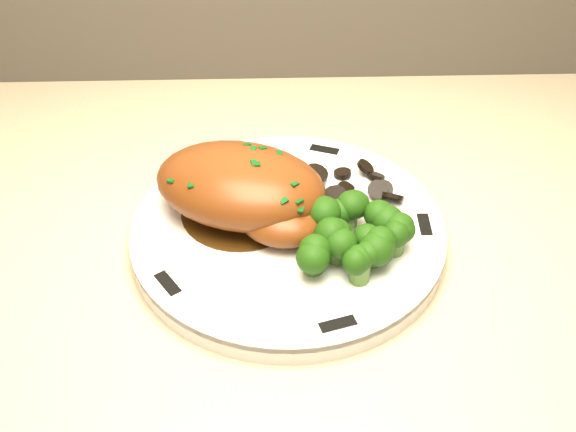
{
  "coord_description": "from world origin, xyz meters",
  "views": [
    {
      "loc": [
        0.34,
        1.31,
        1.35
      ],
      "look_at": [
        0.35,
        1.73,
        1.0
      ],
      "focal_mm": 45.0,
      "sensor_mm": 36.0,
      "label": 1
    }
  ],
  "objects": [
    {
      "name": "plate",
      "position": [
        0.35,
        1.73,
        0.98
      ],
      "size": [
        0.26,
        0.26,
        0.02
      ],
      "primitive_type": "cylinder",
      "rotation": [
        0.0,
        0.0,
        -0.11
      ],
      "color": "white",
      "rests_on": "counter"
    },
    {
      "name": "rim_accent_0",
      "position": [
        0.46,
        1.72,
        0.99
      ],
      "size": [
        0.01,
        0.02,
        0.0
      ],
      "primitive_type": "cube",
      "rotation": [
        0.0,
        0.0,
        1.55
      ],
      "color": "black",
      "rests_on": "plate"
    },
    {
      "name": "rim_accent_1",
      "position": [
        0.39,
        1.82,
        0.99
      ],
      "size": [
        0.03,
        0.02,
        0.0
      ],
      "primitive_type": "cube",
      "rotation": [
        0.0,
        0.0,
        2.8
      ],
      "color": "black",
      "rests_on": "plate"
    },
    {
      "name": "rim_accent_2",
      "position": [
        0.27,
        1.79,
        0.99
      ],
      "size": [
        0.02,
        0.03,
        0.0
      ],
      "primitive_type": "cube",
      "rotation": [
        0.0,
        0.0,
        4.06
      ],
      "color": "black",
      "rests_on": "plate"
    },
    {
      "name": "rim_accent_3",
      "position": [
        0.27,
        1.67,
        0.99
      ],
      "size": [
        0.02,
        0.03,
        0.0
      ],
      "primitive_type": "cube",
      "rotation": [
        0.0,
        0.0,
        5.32
      ],
      "color": "black",
      "rests_on": "plate"
    },
    {
      "name": "rim_accent_4",
      "position": [
        0.38,
        1.63,
        0.99
      ],
      "size": [
        0.03,
        0.02,
        0.0
      ],
      "primitive_type": "cube",
      "rotation": [
        0.0,
        0.0,
        6.57
      ],
      "color": "black",
      "rests_on": "plate"
    },
    {
      "name": "gravy_pool",
      "position": [
        0.32,
        1.74,
        0.99
      ],
      "size": [
        0.09,
        0.09,
        0.0
      ],
      "primitive_type": "cylinder",
      "color": "#3D240B",
      "rests_on": "plate"
    },
    {
      "name": "chicken_breast",
      "position": [
        0.32,
        1.74,
        1.01
      ],
      "size": [
        0.15,
        0.13,
        0.05
      ],
      "rotation": [
        0.0,
        0.0,
        -0.32
      ],
      "color": "brown",
      "rests_on": "plate"
    },
    {
      "name": "mushroom_pile",
      "position": [
        0.41,
        1.76,
        0.99
      ],
      "size": [
        0.08,
        0.06,
        0.02
      ],
      "color": "black",
      "rests_on": "plate"
    },
    {
      "name": "broccoli_florets",
      "position": [
        0.4,
        1.69,
        1.0
      ],
      "size": [
        0.08,
        0.07,
        0.03
      ],
      "rotation": [
        0.0,
        0.0,
        0.37
      ],
      "color": "#547D35",
      "rests_on": "plate"
    }
  ]
}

